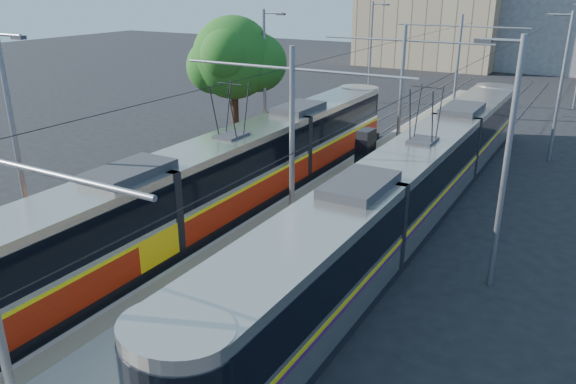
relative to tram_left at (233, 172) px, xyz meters
The scene contains 12 objects.
ground 10.00m from the tram_left, 68.58° to the right, with size 160.00×160.00×0.00m, color black.
platform 8.75m from the tram_left, 65.29° to the left, with size 4.00×50.00×0.30m, color gray.
tactile_strip_left 8.23m from the tram_left, 74.63° to the left, with size 0.70×50.00×0.01m, color gray.
tactile_strip_right 9.42m from the tram_left, 57.16° to the left, with size 0.70×50.00×0.01m, color gray.
rails 8.78m from the tram_left, 65.29° to the left, with size 8.71×70.00×0.03m.
tram_left is the anchor object (origin of this frame).
tram_right 7.89m from the tram_left, 24.19° to the left, with size 2.43×32.30×5.50m.
catenary 6.76m from the tram_left, 54.13° to the left, with size 9.20×70.00×7.00m.
street_lamps 12.60m from the tram_left, 73.07° to the left, with size 15.18×38.22×8.00m.
shelter 7.21m from the tram_left, 60.80° to the left, with size 0.71×1.10×2.36m.
tree 10.98m from the tram_left, 122.35° to the left, with size 5.27×4.87×7.65m.
building_left 51.43m from the tram_left, 97.18° to the left, with size 16.32×12.24×12.50m.
Camera 1 is at (9.89, -9.42, 9.34)m, focal length 35.00 mm.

